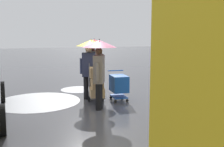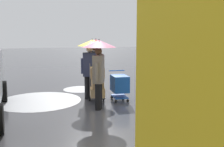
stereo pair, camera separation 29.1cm
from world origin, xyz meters
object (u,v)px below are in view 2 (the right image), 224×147
object	(u,v)px
hand_dolly_boxes	(97,83)
pedestrian_white_side	(99,58)
shopping_cart_vendor	(120,84)
pedestrian_pink_side	(91,55)
pedestrian_black_side	(95,53)

from	to	relation	value
hand_dolly_boxes	pedestrian_white_side	bearing A→B (deg)	76.48
shopping_cart_vendor	pedestrian_white_side	xyz separation A→B (m)	(1.00, 0.74, 1.02)
hand_dolly_boxes	pedestrian_white_side	world-z (taller)	pedestrian_white_side
pedestrian_pink_side	pedestrian_white_side	world-z (taller)	same
shopping_cart_vendor	pedestrian_pink_side	world-z (taller)	pedestrian_pink_side
pedestrian_pink_side	pedestrian_black_side	size ratio (longest dim) A/B	1.00
shopping_cart_vendor	hand_dolly_boxes	bearing A→B (deg)	5.02
shopping_cart_vendor	pedestrian_pink_side	bearing A→B (deg)	-33.13
shopping_cart_vendor	hand_dolly_boxes	xyz separation A→B (m)	(0.83, 0.07, 0.12)
hand_dolly_boxes	pedestrian_white_side	distance (m)	1.13
pedestrian_black_side	pedestrian_pink_side	bearing A→B (deg)	64.57
pedestrian_pink_side	pedestrian_black_side	distance (m)	0.97
pedestrian_black_side	pedestrian_white_side	distance (m)	2.25
shopping_cart_vendor	pedestrian_white_side	world-z (taller)	pedestrian_white_side
shopping_cart_vendor	hand_dolly_boxes	world-z (taller)	hand_dolly_boxes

